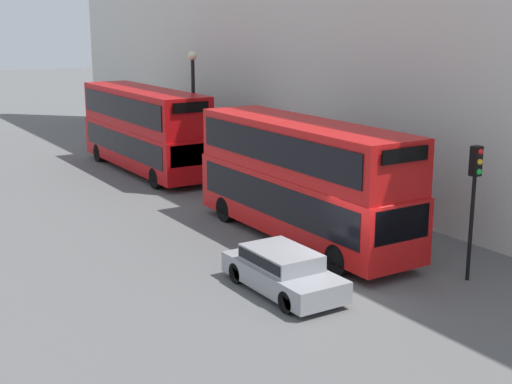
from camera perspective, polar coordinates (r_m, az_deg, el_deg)
ground_plane at (r=21.74m, az=7.05°, el=-7.50°), size 200.00×200.00×0.00m
bus_leading at (r=25.39m, az=3.69°, el=1.30°), size 2.59×10.33×4.33m
bus_second_in_queue at (r=37.52m, az=-8.97°, el=5.19°), size 2.59×10.92×4.33m
car_dark_sedan at (r=20.98m, az=2.13°, el=-6.22°), size 1.76×4.23×1.28m
traffic_light at (r=22.19m, az=17.08°, el=0.52°), size 0.30×0.36×4.18m
street_lamp at (r=35.85m, az=-5.03°, el=7.36°), size 0.44×0.44×6.29m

